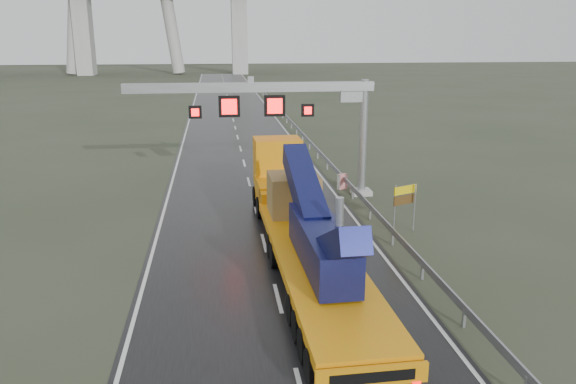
{
  "coord_description": "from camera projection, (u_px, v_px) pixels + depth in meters",
  "views": [
    {
      "loc": [
        -2.15,
        -15.47,
        9.67
      ],
      "look_at": [
        0.86,
        7.67,
        3.2
      ],
      "focal_mm": 35.0,
      "sensor_mm": 36.0,
      "label": 1
    }
  ],
  "objects": [
    {
      "name": "ground",
      "position": [
        292.0,
        355.0,
        17.63
      ],
      "size": [
        400.0,
        400.0,
        0.0
      ],
      "primitive_type": "plane",
      "color": "#323A28",
      "rests_on": "ground"
    },
    {
      "name": "road",
      "position": [
        238.0,
        137.0,
        55.85
      ],
      "size": [
        11.0,
        200.0,
        0.02
      ],
      "primitive_type": "cube",
      "color": "black",
      "rests_on": "ground"
    },
    {
      "name": "guardrail",
      "position": [
        316.0,
        148.0,
        46.87
      ],
      "size": [
        0.2,
        140.0,
        1.4
      ],
      "primitive_type": null,
      "color": "gray",
      "rests_on": "ground"
    },
    {
      "name": "sign_gantry",
      "position": [
        286.0,
        107.0,
        33.59
      ],
      "size": [
        14.9,
        1.2,
        7.42
      ],
      "color": "#A7A8A3",
      "rests_on": "ground"
    },
    {
      "name": "heavy_haul_truck",
      "position": [
        298.0,
        210.0,
        26.15
      ],
      "size": [
        3.41,
        20.57,
        4.81
      ],
      "rotation": [
        0.0,
        0.0,
        0.02
      ],
      "color": "#D08F0B",
      "rests_on": "ground"
    },
    {
      "name": "exit_sign_pair",
      "position": [
        405.0,
        199.0,
        28.38
      ],
      "size": [
        1.36,
        0.64,
        2.49
      ],
      "rotation": [
        0.0,
        0.0,
        0.41
      ],
      "color": "gray",
      "rests_on": "ground"
    },
    {
      "name": "striped_barrier",
      "position": [
        342.0,
        181.0,
        36.84
      ],
      "size": [
        0.67,
        0.53,
        1.0
      ],
      "primitive_type": "cube",
      "rotation": [
        0.0,
        0.0,
        0.4
      ],
      "color": "red",
      "rests_on": "ground"
    }
  ]
}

